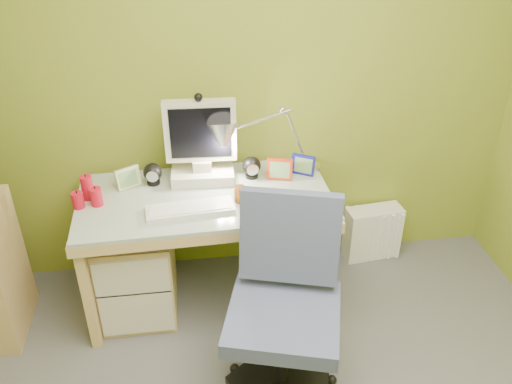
{
  "coord_description": "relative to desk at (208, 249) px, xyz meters",
  "views": [
    {
      "loc": [
        -0.3,
        -1.21,
        2.21
      ],
      "look_at": [
        0.0,
        1.0,
        0.85
      ],
      "focal_mm": 38.0,
      "sensor_mm": 36.0,
      "label": 1
    }
  ],
  "objects": [
    {
      "name": "wall_back",
      "position": [
        0.24,
        0.37,
        0.84
      ],
      "size": [
        3.2,
        0.01,
        2.4
      ],
      "primitive_type": "cube",
      "color": "olive",
      "rests_on": "floor"
    },
    {
      "name": "desk",
      "position": [
        0.0,
        0.0,
        0.0
      ],
      "size": [
        1.35,
        0.71,
        0.71
      ],
      "primitive_type": null,
      "rotation": [
        0.0,
        0.0,
        0.03
      ],
      "color": "tan",
      "rests_on": "floor"
    },
    {
      "name": "monitor",
      "position": [
        -0.0,
        0.18,
        0.63
      ],
      "size": [
        0.4,
        0.24,
        0.54
      ],
      "primitive_type": null,
      "rotation": [
        0.0,
        0.0,
        -0.04
      ],
      "color": "beige",
      "rests_on": "desk"
    },
    {
      "name": "speaker_left",
      "position": [
        -0.27,
        0.16,
        0.42
      ],
      "size": [
        0.11,
        0.11,
        0.12
      ],
      "primitive_type": null,
      "rotation": [
        0.0,
        0.0,
        -0.07
      ],
      "color": "black",
      "rests_on": "desk"
    },
    {
      "name": "speaker_right",
      "position": [
        0.27,
        0.16,
        0.42
      ],
      "size": [
        0.12,
        0.12,
        0.12
      ],
      "primitive_type": null,
      "rotation": [
        0.0,
        0.0,
        0.13
      ],
      "color": "black",
      "rests_on": "desk"
    },
    {
      "name": "keyboard",
      "position": [
        -0.08,
        -0.14,
        0.37
      ],
      "size": [
        0.45,
        0.18,
        0.02
      ],
      "primitive_type": "cube",
      "rotation": [
        0.0,
        0.0,
        0.09
      ],
      "color": "white",
      "rests_on": "desk"
    },
    {
      "name": "mousepad",
      "position": [
        0.38,
        -0.14,
        0.36
      ],
      "size": [
        0.26,
        0.2,
        0.01
      ],
      "primitive_type": "cube",
      "rotation": [
        0.0,
        0.0,
        -0.15
      ],
      "color": "#BC381D",
      "rests_on": "desk"
    },
    {
      "name": "mouse",
      "position": [
        0.38,
        -0.14,
        0.37
      ],
      "size": [
        0.11,
        0.08,
        0.04
      ],
      "primitive_type": "ellipsoid",
      "rotation": [
        0.0,
        0.0,
        -0.1
      ],
      "color": "silver",
      "rests_on": "mousepad"
    },
    {
      "name": "amber_tumbler",
      "position": [
        0.18,
        -0.08,
        0.4
      ],
      "size": [
        0.08,
        0.08,
        0.08
      ],
      "primitive_type": "cylinder",
      "rotation": [
        0.0,
        0.0,
        -0.23
      ],
      "color": "#995616",
      "rests_on": "desk"
    },
    {
      "name": "candle_cluster",
      "position": [
        -0.6,
        0.01,
        0.42
      ],
      "size": [
        0.19,
        0.17,
        0.13
      ],
      "primitive_type": null,
      "rotation": [
        0.0,
        0.0,
        0.08
      ],
      "color": "red",
      "rests_on": "desk"
    },
    {
      "name": "photo_frame_red",
      "position": [
        0.42,
        0.12,
        0.42
      ],
      "size": [
        0.14,
        0.06,
        0.12
      ],
      "primitive_type": "cube",
      "rotation": [
        0.0,
        0.0,
        -0.26
      ],
      "color": "red",
      "rests_on": "desk"
    },
    {
      "name": "photo_frame_blue",
      "position": [
        0.56,
        0.16,
        0.41
      ],
      "size": [
        0.12,
        0.08,
        0.11
      ],
      "primitive_type": "cube",
      "rotation": [
        0.0,
        0.0,
        -0.53
      ],
      "color": "navy",
      "rests_on": "desk"
    },
    {
      "name": "photo_frame_green",
      "position": [
        -0.4,
        0.14,
        0.41
      ],
      "size": [
        0.13,
        0.08,
        0.11
      ],
      "primitive_type": "cube",
      "rotation": [
        0.0,
        0.0,
        0.51
      ],
      "color": "#B9CC8C",
      "rests_on": "desk"
    },
    {
      "name": "desk_lamp",
      "position": [
        0.45,
        0.18,
        0.65
      ],
      "size": [
        0.59,
        0.35,
        0.59
      ],
      "primitive_type": null,
      "rotation": [
        0.0,
        0.0,
        -0.21
      ],
      "color": "silver",
      "rests_on": "desk"
    },
    {
      "name": "task_chair",
      "position": [
        0.3,
        -0.72,
        0.15
      ],
      "size": [
        0.69,
        0.69,
        1.01
      ],
      "primitive_type": null,
      "rotation": [
        0.0,
        0.0,
        -0.28
      ],
      "color": "#434B6F",
      "rests_on": "floor"
    },
    {
      "name": "radiator",
      "position": [
        1.07,
        0.27,
        -0.18
      ],
      "size": [
        0.37,
        0.18,
        0.35
      ],
      "primitive_type": "cube",
      "rotation": [
        0.0,
        0.0,
        0.11
      ],
      "color": "white",
      "rests_on": "floor"
    }
  ]
}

